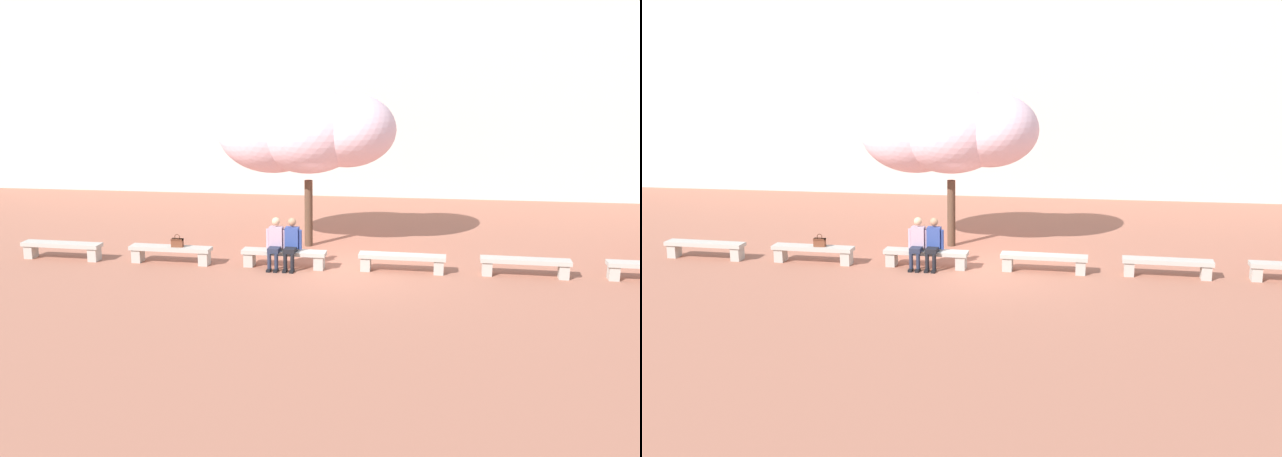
{
  "view_description": "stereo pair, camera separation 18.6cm",
  "coord_description": "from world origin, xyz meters",
  "views": [
    {
      "loc": [
        1.91,
        -18.03,
        5.21
      ],
      "look_at": [
        -0.6,
        0.2,
        1.0
      ],
      "focal_mm": 42.0,
      "sensor_mm": 36.0,
      "label": 1
    },
    {
      "loc": [
        2.09,
        -18.0,
        5.21
      ],
      "look_at": [
        -0.6,
        0.2,
        1.0
      ],
      "focal_mm": 42.0,
      "sensor_mm": 36.0,
      "label": 2
    }
  ],
  "objects": [
    {
      "name": "person_seated_right",
      "position": [
        -1.29,
        -0.05,
        0.7
      ],
      "size": [
        0.51,
        0.69,
        1.29
      ],
      "color": "black",
      "rests_on": "ground"
    },
    {
      "name": "stone_bench_west_end",
      "position": [
        -7.45,
        0.0,
        0.31
      ],
      "size": [
        2.16,
        0.5,
        0.45
      ],
      "color": "#ADA89E",
      "rests_on": "ground"
    },
    {
      "name": "building_facade",
      "position": [
        0.0,
        12.15,
        5.04
      ],
      "size": [
        34.11,
        4.0,
        10.09
      ],
      "primitive_type": "cube",
      "color": "beige",
      "rests_on": "ground"
    },
    {
      "name": "stone_bench_center",
      "position": [
        -1.49,
        0.0,
        0.31
      ],
      "size": [
        2.16,
        0.5,
        0.45
      ],
      "color": "#ADA89E",
      "rests_on": "ground"
    },
    {
      "name": "person_seated_left",
      "position": [
        -1.7,
        -0.05,
        0.7
      ],
      "size": [
        0.51,
        0.69,
        1.29
      ],
      "color": "black",
      "rests_on": "ground"
    },
    {
      "name": "stone_bench_near_west",
      "position": [
        -4.47,
        0.0,
        0.31
      ],
      "size": [
        2.16,
        0.5,
        0.45
      ],
      "color": "#ADA89E",
      "rests_on": "ground"
    },
    {
      "name": "stone_bench_east_end",
      "position": [
        4.47,
        0.0,
        0.31
      ],
      "size": [
        2.16,
        0.5,
        0.45
      ],
      "color": "#ADA89E",
      "rests_on": "ground"
    },
    {
      "name": "handbag",
      "position": [
        -4.28,
        -0.03,
        0.58
      ],
      "size": [
        0.3,
        0.15,
        0.34
      ],
      "color": "brown",
      "rests_on": "stone_bench_near_west"
    },
    {
      "name": "stone_bench_near_east",
      "position": [
        1.49,
        0.0,
        0.31
      ],
      "size": [
        2.16,
        0.5,
        0.45
      ],
      "color": "#ADA89E",
      "rests_on": "ground"
    },
    {
      "name": "ground_plane",
      "position": [
        0.0,
        0.0,
        0.0
      ],
      "size": [
        100.0,
        100.0,
        0.0
      ],
      "primitive_type": "plane",
      "color": "#9E604C"
    },
    {
      "name": "cherry_tree_main",
      "position": [
        -1.27,
        2.45,
        3.25
      ],
      "size": [
        4.99,
        3.17,
        4.45
      ],
      "color": "#513828",
      "rests_on": "ground"
    }
  ]
}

